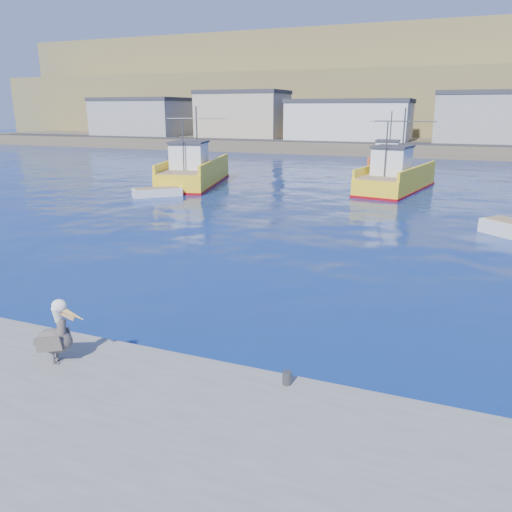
# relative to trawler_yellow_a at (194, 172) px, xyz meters

# --- Properties ---
(ground) EXTENTS (260.00, 260.00, 0.00)m
(ground) POSITION_rel_trawler_yellow_a_xyz_m (14.75, -25.21, -1.05)
(ground) COLOR navy
(ground) RESTS_ON ground
(dock_bollards) EXTENTS (36.20, 0.20, 0.30)m
(dock_bollards) POSITION_rel_trawler_yellow_a_xyz_m (15.35, -28.61, -0.40)
(dock_bollards) COLOR #4C4C4C
(dock_bollards) RESTS_ON dock
(far_shore) EXTENTS (200.00, 81.00, 24.00)m
(far_shore) POSITION_rel_trawler_yellow_a_xyz_m (14.76, 83.99, 7.93)
(far_shore) COLOR brown
(far_shore) RESTS_ON ground
(trawler_yellow_a) EXTENTS (6.48, 12.02, 6.53)m
(trawler_yellow_a) POSITION_rel_trawler_yellow_a_xyz_m (0.00, 0.00, 0.00)
(trawler_yellow_a) COLOR yellow
(trawler_yellow_a) RESTS_ON ground
(trawler_yellow_b) EXTENTS (5.46, 10.81, 6.39)m
(trawler_yellow_b) POSITION_rel_trawler_yellow_a_xyz_m (16.36, 2.90, -0.06)
(trawler_yellow_b) COLOR yellow
(trawler_yellow_b) RESTS_ON ground
(boat_orange) EXTENTS (4.23, 8.13, 6.05)m
(boat_orange) POSITION_rel_trawler_yellow_a_xyz_m (14.20, 14.61, -0.03)
(boat_orange) COLOR #E55A19
(boat_orange) RESTS_ON ground
(skiff_left) EXTENTS (3.51, 3.33, 0.78)m
(skiff_left) POSITION_rel_trawler_yellow_a_xyz_m (0.24, -6.20, -0.80)
(skiff_left) COLOR silver
(skiff_left) RESTS_ON ground
(pelican) EXTENTS (1.27, 0.75, 1.58)m
(pelican) POSITION_rel_trawler_yellow_a_xyz_m (12.43, -29.65, 0.13)
(pelican) COLOR #595451
(pelican) RESTS_ON dock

